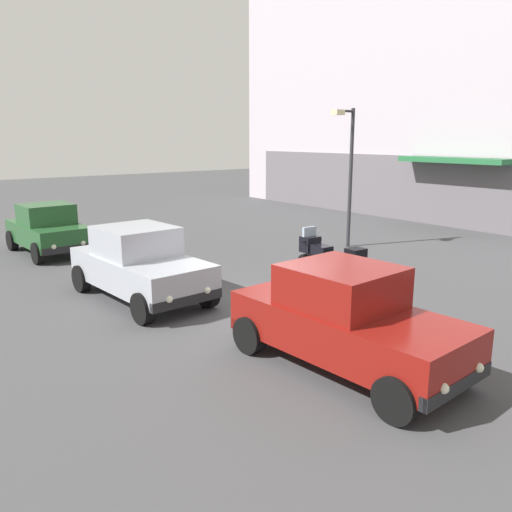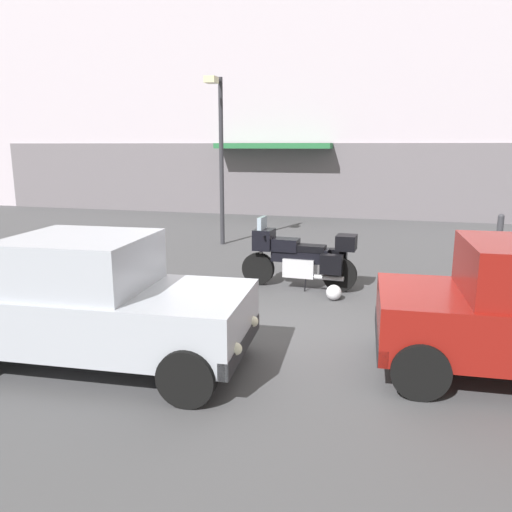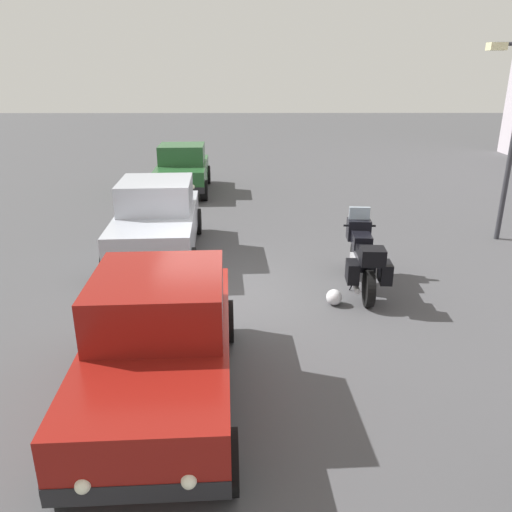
{
  "view_description": "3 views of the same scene",
  "coord_description": "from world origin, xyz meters",
  "px_view_note": "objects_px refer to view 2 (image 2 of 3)",
  "views": [
    {
      "loc": [
        8.29,
        -6.52,
        3.58
      ],
      "look_at": [
        -0.54,
        0.32,
        1.0
      ],
      "focal_mm": 36.17,
      "sensor_mm": 36.0,
      "label": 1
    },
    {
      "loc": [
        1.38,
        -7.01,
        2.71
      ],
      "look_at": [
        -0.63,
        0.39,
        1.04
      ],
      "focal_mm": 35.61,
      "sensor_mm": 36.0,
      "label": 2
    },
    {
      "loc": [
        8.48,
        0.37,
        3.89
      ],
      "look_at": [
        0.4,
        0.41,
        0.89
      ],
      "focal_mm": 35.66,
      "sensor_mm": 36.0,
      "label": 3
    }
  ],
  "objects_px": {
    "streetlamp_curbside": "(219,144)",
    "bollard_curbside": "(500,231)",
    "helmet": "(334,292)",
    "car_wagon_end": "(93,302)",
    "motorcycle": "(300,257)"
  },
  "relations": [
    {
      "from": "car_wagon_end",
      "to": "bollard_curbside",
      "type": "xyz_separation_m",
      "value": [
        6.3,
        9.2,
        -0.3
      ]
    },
    {
      "from": "streetlamp_curbside",
      "to": "bollard_curbside",
      "type": "height_order",
      "value": "streetlamp_curbside"
    },
    {
      "from": "helmet",
      "to": "car_wagon_end",
      "type": "xyz_separation_m",
      "value": [
        -2.6,
        -3.5,
        0.67
      ]
    },
    {
      "from": "motorcycle",
      "to": "car_wagon_end",
      "type": "distance_m",
      "value": 4.53
    },
    {
      "from": "streetlamp_curbside",
      "to": "bollard_curbside",
      "type": "distance_m",
      "value": 7.79
    },
    {
      "from": "motorcycle",
      "to": "bollard_curbside",
      "type": "xyz_separation_m",
      "value": [
        4.43,
        5.07,
        -0.11
      ]
    },
    {
      "from": "car_wagon_end",
      "to": "bollard_curbside",
      "type": "height_order",
      "value": "car_wagon_end"
    },
    {
      "from": "motorcycle",
      "to": "car_wagon_end",
      "type": "xyz_separation_m",
      "value": [
        -1.87,
        -4.12,
        0.19
      ]
    },
    {
      "from": "streetlamp_curbside",
      "to": "helmet",
      "type": "bearing_deg",
      "value": -50.07
    },
    {
      "from": "helmet",
      "to": "car_wagon_end",
      "type": "relative_size",
      "value": 0.07
    },
    {
      "from": "streetlamp_curbside",
      "to": "bollard_curbside",
      "type": "bearing_deg",
      "value": 10.43
    },
    {
      "from": "helmet",
      "to": "car_wagon_end",
      "type": "distance_m",
      "value": 4.41
    },
    {
      "from": "helmet",
      "to": "streetlamp_curbside",
      "type": "relative_size",
      "value": 0.06
    },
    {
      "from": "car_wagon_end",
      "to": "bollard_curbside",
      "type": "relative_size",
      "value": 4.12
    },
    {
      "from": "bollard_curbside",
      "to": "helmet",
      "type": "bearing_deg",
      "value": -123.07
    }
  ]
}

